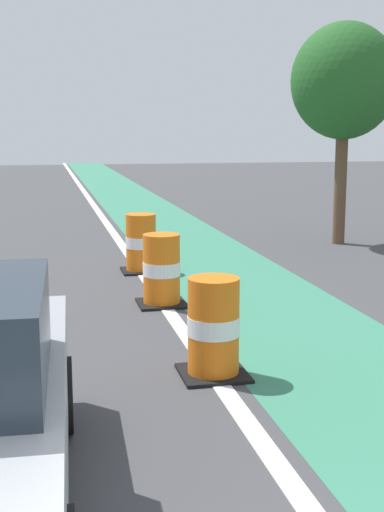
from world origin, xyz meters
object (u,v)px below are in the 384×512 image
object	(u,v)px
traffic_barrel_mid	(162,271)
street_tree_sidewalk	(344,82)
traffic_barrel_back	(141,244)
traffic_barrel_front	(213,328)

from	to	relation	value
traffic_barrel_mid	street_tree_sidewalk	world-z (taller)	street_tree_sidewalk
traffic_barrel_mid	traffic_barrel_back	bearing A→B (deg)	88.99
traffic_barrel_front	traffic_barrel_back	xyz separation A→B (m)	(0.02, 5.72, 0.00)
traffic_barrel_front	traffic_barrel_back	world-z (taller)	same
traffic_barrel_back	street_tree_sidewalk	bearing A→B (deg)	24.50
street_tree_sidewalk	traffic_barrel_mid	bearing A→B (deg)	-136.20
traffic_barrel_mid	street_tree_sidewalk	xyz separation A→B (m)	(5.01, 4.81, 3.14)
traffic_barrel_back	street_tree_sidewalk	distance (m)	6.29
traffic_barrel_front	street_tree_sidewalk	size ratio (longest dim) A/B	0.22
traffic_barrel_front	street_tree_sidewalk	distance (m)	9.92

